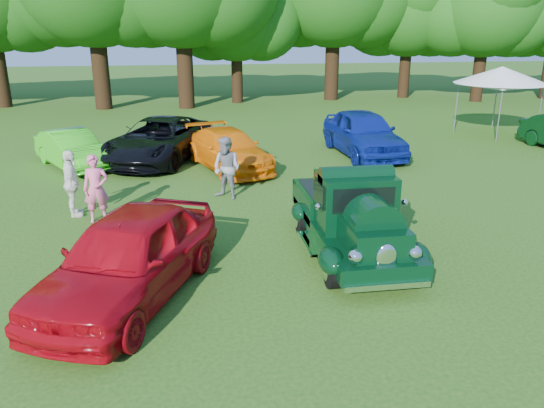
{
  "coord_description": "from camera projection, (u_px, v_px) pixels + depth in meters",
  "views": [
    {
      "loc": [
        -1.73,
        -9.82,
        4.72
      ],
      "look_at": [
        -0.08,
        0.78,
        1.1
      ],
      "focal_mm": 35.0,
      "sensor_mm": 36.0,
      "label": 1
    }
  ],
  "objects": [
    {
      "name": "red_convertible",
      "position": [
        129.0,
        256.0,
        9.46
      ],
      "size": [
        3.64,
        5.1,
        1.61
      ],
      "primitive_type": "imported",
      "rotation": [
        0.0,
        0.0,
        -0.41
      ],
      "color": "#9B0610",
      "rests_on": "ground"
    },
    {
      "name": "spectator_white",
      "position": [
        71.0,
        184.0,
        13.57
      ],
      "size": [
        0.59,
        1.08,
        1.74
      ],
      "primitive_type": "imported",
      "rotation": [
        0.0,
        0.0,
        1.73
      ],
      "color": "white",
      "rests_on": "ground"
    },
    {
      "name": "hero_pickup",
      "position": [
        351.0,
        218.0,
        11.4
      ],
      "size": [
        2.17,
        4.66,
        1.82
      ],
      "color": "black",
      "rests_on": "ground"
    },
    {
      "name": "ground",
      "position": [
        282.0,
        266.0,
        10.95
      ],
      "size": [
        120.0,
        120.0,
        0.0
      ],
      "primitive_type": "plane",
      "color": "#1E4E12",
      "rests_on": "ground"
    },
    {
      "name": "spectator_pink",
      "position": [
        96.0,
        189.0,
        13.21
      ],
      "size": [
        0.68,
        0.49,
        1.72
      ],
      "primitive_type": "imported",
      "rotation": [
        0.0,
        0.0,
        0.14
      ],
      "color": "#E05C8B",
      "rests_on": "ground"
    },
    {
      "name": "canopy_tent",
      "position": [
        502.0,
        76.0,
        23.33
      ],
      "size": [
        5.03,
        5.03,
        3.01
      ],
      "rotation": [
        0.0,
        0.0,
        0.3
      ],
      "color": "silver",
      "rests_on": "ground"
    },
    {
      "name": "back_car_orange",
      "position": [
        228.0,
        150.0,
        18.25
      ],
      "size": [
        3.21,
        4.9,
        1.32
      ],
      "primitive_type": "imported",
      "rotation": [
        0.0,
        0.0,
        0.33
      ],
      "color": "orange",
      "rests_on": "ground"
    },
    {
      "name": "back_car_blue",
      "position": [
        363.0,
        133.0,
        20.12
      ],
      "size": [
        2.29,
        5.09,
        1.7
      ],
      "primitive_type": "imported",
      "rotation": [
        0.0,
        0.0,
        0.06
      ],
      "color": "navy",
      "rests_on": "ground"
    },
    {
      "name": "back_car_lime",
      "position": [
        72.0,
        149.0,
        18.39
      ],
      "size": [
        3.22,
        4.02,
        1.28
      ],
      "primitive_type": "imported",
      "rotation": [
        0.0,
        0.0,
        0.56
      ],
      "color": "green",
      "rests_on": "ground"
    },
    {
      "name": "back_car_black",
      "position": [
        159.0,
        140.0,
        19.26
      ],
      "size": [
        4.39,
        6.09,
        1.54
      ],
      "primitive_type": "imported",
      "rotation": [
        0.0,
        0.0,
        -0.37
      ],
      "color": "black",
      "rests_on": "ground"
    },
    {
      "name": "spectator_grey",
      "position": [
        227.0,
        168.0,
        14.96
      ],
      "size": [
        1.09,
        1.08,
        1.78
      ],
      "primitive_type": "imported",
      "rotation": [
        0.0,
        0.0,
        -0.71
      ],
      "color": "gray",
      "rests_on": "ground"
    }
  ]
}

